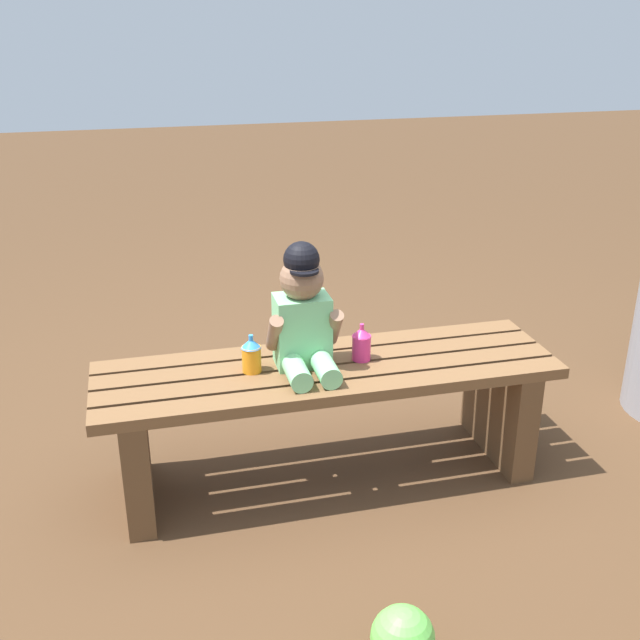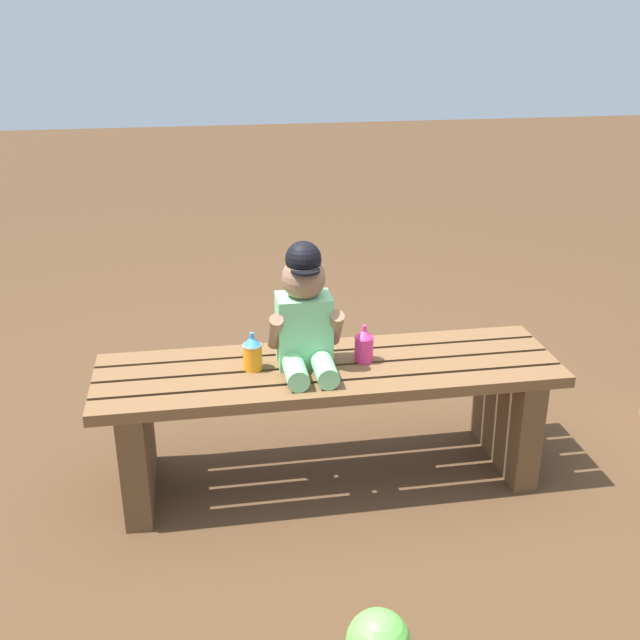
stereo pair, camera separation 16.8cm
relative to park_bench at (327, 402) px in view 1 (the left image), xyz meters
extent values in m
plane|color=#4C331E|center=(0.00, 0.00, -0.28)|extent=(16.00, 16.00, 0.00)
cube|color=brown|center=(0.00, -0.16, 0.11)|extent=(1.47, 0.09, 0.04)
cube|color=brown|center=(0.00, -0.05, 0.11)|extent=(1.47, 0.09, 0.04)
cube|color=brown|center=(0.00, 0.05, 0.11)|extent=(1.47, 0.09, 0.04)
cube|color=brown|center=(0.00, 0.16, 0.11)|extent=(1.47, 0.09, 0.04)
cube|color=brown|center=(-0.62, 0.00, -0.09)|extent=(0.08, 0.42, 0.37)
cube|color=brown|center=(0.62, 0.00, -0.09)|extent=(0.08, 0.42, 0.37)
cube|color=#7FCC8C|center=(-0.08, 0.03, 0.25)|extent=(0.17, 0.12, 0.23)
sphere|color=#8C664C|center=(-0.08, 0.03, 0.42)|extent=(0.14, 0.14, 0.14)
cylinder|color=black|center=(-0.08, -0.01, 0.46)|extent=(0.09, 0.09, 0.01)
sphere|color=black|center=(-0.08, 0.03, 0.48)|extent=(0.11, 0.11, 0.11)
cylinder|color=#85D693|center=(-0.12, -0.09, 0.17)|extent=(0.07, 0.16, 0.07)
cylinder|color=#85D693|center=(-0.03, -0.09, 0.17)|extent=(0.07, 0.16, 0.07)
cylinder|color=#8C664C|center=(-0.17, 0.00, 0.26)|extent=(0.04, 0.12, 0.14)
cylinder|color=#8C664C|center=(0.02, 0.00, 0.26)|extent=(0.04, 0.12, 0.14)
cylinder|color=orange|center=(-0.24, 0.02, 0.18)|extent=(0.06, 0.06, 0.08)
cone|color=#338CE5|center=(-0.24, 0.02, 0.23)|extent=(0.06, 0.06, 0.03)
cylinder|color=#338CE5|center=(-0.24, 0.02, 0.25)|extent=(0.01, 0.01, 0.02)
cylinder|color=#E5337F|center=(0.12, 0.02, 0.18)|extent=(0.06, 0.06, 0.08)
cone|color=#E5337F|center=(0.12, 0.02, 0.23)|extent=(0.06, 0.06, 0.03)
cylinder|color=#E5337F|center=(0.12, 0.02, 0.25)|extent=(0.01, 0.01, 0.02)
sphere|color=#66CC4C|center=(-0.03, -0.82, -0.20)|extent=(0.16, 0.16, 0.16)
camera|label=1|loc=(-0.56, -2.13, 1.20)|focal=43.06mm
camera|label=2|loc=(-0.39, -2.16, 1.20)|focal=43.06mm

